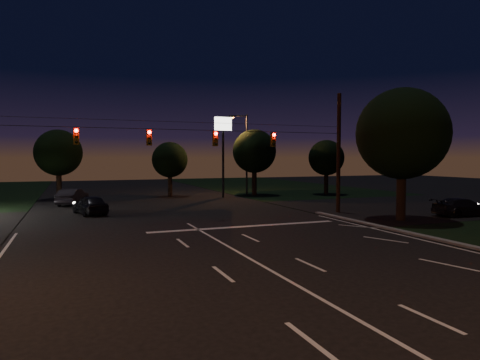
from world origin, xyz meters
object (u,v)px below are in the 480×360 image
utility_pole_right (338,213)px  car_cross (463,207)px  car_oncoming_a (90,205)px  car_oncoming_b (73,197)px  tree_right_near (401,135)px

utility_pole_right → car_cross: utility_pole_right is taller
car_oncoming_a → car_oncoming_b: car_oncoming_b is taller
car_oncoming_a → car_cross: (24.63, -10.88, -0.06)m
car_oncoming_b → tree_right_near: bearing=157.9°
car_oncoming_a → car_cross: 26.92m
utility_pole_right → car_oncoming_b: utility_pole_right is taller
car_oncoming_a → car_oncoming_b: bearing=-95.5°
utility_pole_right → car_oncoming_a: bearing=161.5°
utility_pole_right → car_oncoming_b: size_ratio=2.06×
utility_pole_right → tree_right_near: size_ratio=1.03×
utility_pole_right → car_oncoming_a: (-17.57, 5.88, 0.71)m
car_cross → tree_right_near: bearing=92.9°
tree_right_near → car_oncoming_a: bearing=150.7°
utility_pole_right → car_oncoming_a: 18.54m
car_oncoming_a → car_cross: size_ratio=0.93×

